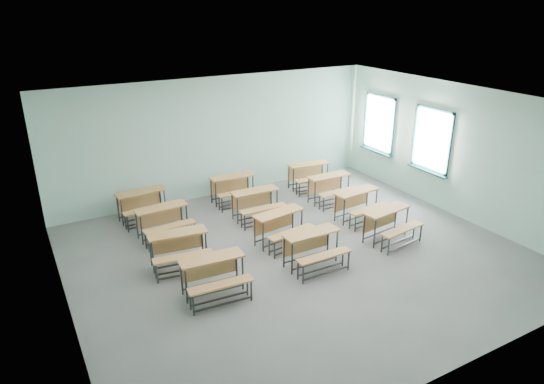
{
  "coord_description": "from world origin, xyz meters",
  "views": [
    {
      "loc": [
        -4.89,
        -7.57,
        5.02
      ],
      "look_at": [
        0.04,
        1.2,
        1.0
      ],
      "focal_mm": 32.0,
      "sensor_mm": 36.0,
      "label": 1
    }
  ],
  "objects": [
    {
      "name": "desk_unit_r2c0",
      "position": [
        -2.2,
        2.14,
        0.49
      ],
      "size": [
        1.21,
        0.85,
        0.72
      ],
      "rotation": [
        0.0,
        0.0,
        0.07
      ],
      "color": "#BA7D43",
      "rests_on": "ground"
    },
    {
      "name": "room",
      "position": [
        0.08,
        0.03,
        1.6
      ],
      "size": [
        9.04,
        8.04,
        3.24
      ],
      "color": "gray",
      "rests_on": "ground"
    },
    {
      "name": "desk_unit_r0c0",
      "position": [
        -2.11,
        -0.51,
        0.49
      ],
      "size": [
        1.21,
        0.86,
        0.72
      ],
      "rotation": [
        0.0,
        0.0,
        -0.07
      ],
      "color": "#BA7D43",
      "rests_on": "ground"
    },
    {
      "name": "desk_unit_r3c1",
      "position": [
        0.02,
        3.21,
        0.49
      ],
      "size": [
        1.18,
        0.8,
        0.72
      ],
      "rotation": [
        0.0,
        0.0,
        -0.02
      ],
      "color": "#BA7D43",
      "rests_on": "ground"
    },
    {
      "name": "desk_unit_r1c1",
      "position": [
        -0.05,
        0.61,
        0.49
      ],
      "size": [
        1.25,
        0.93,
        0.72
      ],
      "rotation": [
        0.0,
        0.0,
        0.13
      ],
      "color": "#BA7D43",
      "rests_on": "ground"
    },
    {
      "name": "desk_unit_r1c2",
      "position": [
        2.22,
        0.77,
        0.49
      ],
      "size": [
        1.22,
        0.88,
        0.72
      ],
      "rotation": [
        0.0,
        0.0,
        0.09
      ],
      "color": "#BA7D43",
      "rests_on": "ground"
    },
    {
      "name": "desk_unit_r3c0",
      "position": [
        -2.35,
        3.3,
        0.49
      ],
      "size": [
        1.2,
        0.84,
        0.72
      ],
      "rotation": [
        0.0,
        0.0,
        0.06
      ],
      "color": "#BA7D43",
      "rests_on": "ground"
    },
    {
      "name": "desk_unit_r0c2",
      "position": [
        2.1,
        -0.43,
        0.49
      ],
      "size": [
        1.25,
        0.93,
        0.72
      ],
      "rotation": [
        0.0,
        0.0,
        0.14
      ],
      "color": "#BA7D43",
      "rests_on": "ground"
    },
    {
      "name": "desk_unit_r1c0",
      "position": [
        -2.33,
        0.74,
        0.49
      ],
      "size": [
        1.25,
        0.92,
        0.72
      ],
      "rotation": [
        0.0,
        0.0,
        -0.13
      ],
      "color": "#BA7D43",
      "rests_on": "ground"
    },
    {
      "name": "desk_unit_r2c2",
      "position": [
        2.26,
        2.0,
        0.49
      ],
      "size": [
        1.16,
        0.79,
        0.72
      ],
      "rotation": [
        0.0,
        0.0,
        -0.01
      ],
      "color": "#BA7D43",
      "rests_on": "ground"
    },
    {
      "name": "desk_unit_r3c2",
      "position": [
        2.32,
        3.08,
        0.49
      ],
      "size": [
        1.25,
        0.91,
        0.72
      ],
      "rotation": [
        0.0,
        0.0,
        -0.12
      ],
      "color": "#BA7D43",
      "rests_on": "ground"
    },
    {
      "name": "desk_unit_r0c1",
      "position": [
        0.01,
        -0.55,
        0.49
      ],
      "size": [
        1.16,
        0.78,
        0.72
      ],
      "rotation": [
        0.0,
        0.0,
        -0.0
      ],
      "color": "#BA7D43",
      "rests_on": "ground"
    },
    {
      "name": "desk_unit_r2c1",
      "position": [
        0.07,
        2.01,
        0.49
      ],
      "size": [
        1.18,
        0.81,
        0.72
      ],
      "rotation": [
        0.0,
        0.0,
        -0.03
      ],
      "color": "#BA7D43",
      "rests_on": "ground"
    }
  ]
}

